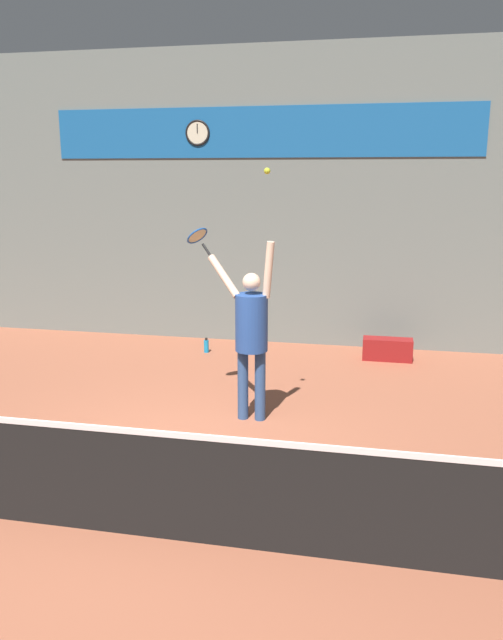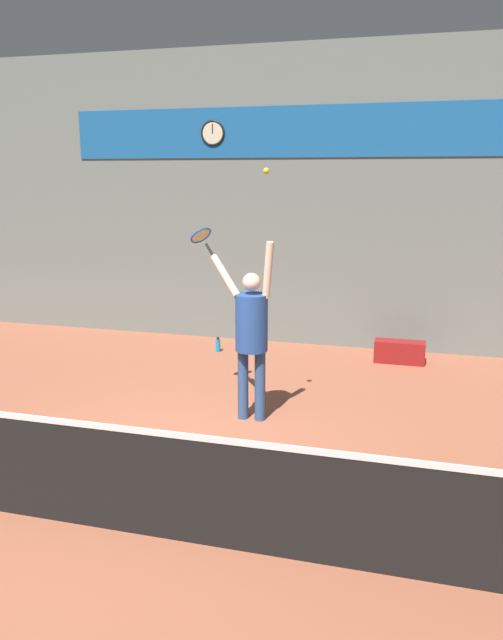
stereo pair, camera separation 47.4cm
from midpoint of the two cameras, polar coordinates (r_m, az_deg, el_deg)
The scene contains 10 objects.
ground_plane at distance 6.51m, azimuth -7.12°, elevation -13.67°, with size 18.00×18.00×0.00m, color #9E563D.
back_wall at distance 10.87m, azimuth 3.36°, elevation 10.93°, with size 18.00×0.10×5.00m.
sponsor_banner at distance 10.82m, azimuth 3.38°, elevation 16.79°, with size 7.23×0.02×0.83m.
scoreboard_clock at distance 11.08m, azimuth -2.29°, elevation 16.72°, with size 0.43×0.04×0.43m.
court_net at distance 5.44m, azimuth -11.60°, elevation -13.64°, with size 8.99×0.07×1.06m.
tennis_player at distance 7.40m, azimuth 1.80°, elevation -0.84°, with size 0.92×0.57×2.19m.
tennis_racket at distance 7.84m, azimuth -2.84°, elevation 7.60°, with size 0.39×0.36×0.36m.
tennis_ball at distance 7.02m, azimuth 3.35°, elevation 13.45°, with size 0.07×0.07×0.07m.
water_bottle at distance 10.52m, azimuth -1.79°, elevation -2.32°, with size 0.08×0.08×0.25m.
equipment_bag at distance 10.23m, azimuth 14.69°, elevation -2.84°, with size 0.79×0.30×0.35m.
Camera 2 is at (2.53, -5.28, 2.94)m, focal length 35.00 mm.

